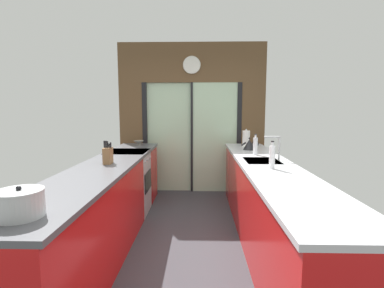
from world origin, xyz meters
TOP-DOWN VIEW (x-y plane):
  - ground_plane at (0.00, 0.60)m, footprint 5.04×7.60m
  - back_wall_unit at (0.00, 2.40)m, footprint 2.64×0.12m
  - left_counter_run at (-0.91, 0.13)m, footprint 0.62×3.80m
  - right_counter_run at (0.91, 0.30)m, footprint 0.62×3.80m
  - sink_faucet at (1.06, 0.55)m, footprint 0.19×0.02m
  - oven_range at (-0.91, 1.25)m, footprint 0.60×0.60m
  - mixing_bowl at (-0.89, 1.95)m, footprint 0.17×0.17m
  - knife_block at (-0.89, 0.30)m, footprint 0.09×0.14m
  - stock_pot at (-0.89, -1.30)m, footprint 0.27×0.27m
  - kettle at (0.89, 1.44)m, footprint 0.26×0.18m
  - soap_bottle_near at (0.89, 0.08)m, footprint 0.06×0.06m
  - soap_bottle_far at (0.89, 0.98)m, footprint 0.06×0.06m
  - paper_towel_roll at (0.89, 1.75)m, footprint 0.14×0.14m

SIDE VIEW (x-z plane):
  - ground_plane at x=0.00m, z-range -0.02..0.00m
  - oven_range at x=-0.91m, z-range 0.00..0.92m
  - right_counter_run at x=0.91m, z-range 0.00..0.92m
  - left_counter_run at x=-0.91m, z-range 0.01..0.93m
  - mixing_bowl at x=-0.89m, z-range 0.92..1.00m
  - stock_pot at x=-0.89m, z-range 0.91..1.09m
  - kettle at x=0.89m, z-range 0.91..1.09m
  - knife_block at x=-0.89m, z-range 0.89..1.15m
  - soap_bottle_far at x=0.89m, z-range 0.90..1.18m
  - soap_bottle_near at x=0.89m, z-range 0.90..1.19m
  - paper_towel_roll at x=0.89m, z-range 0.90..1.20m
  - sink_faucet at x=1.06m, z-range 0.97..1.26m
  - back_wall_unit at x=0.00m, z-range 0.18..2.88m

